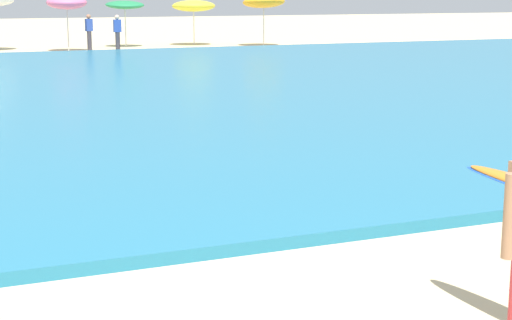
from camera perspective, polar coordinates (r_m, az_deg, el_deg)
name	(u,v)px	position (r m, az deg, el deg)	size (l,w,h in m)	color
beach_umbrella_5	(67,3)	(37.47, -12.83, 10.46)	(1.72, 1.74, 2.42)	beige
beach_umbrella_6	(125,5)	(40.08, -8.97, 10.44)	(1.81, 1.83, 2.20)	beige
beach_umbrella_7	(194,6)	(41.05, -4.29, 10.47)	(2.09, 2.09, 2.16)	beige
beach_umbrella_8	(264,2)	(40.33, 0.53, 10.76)	(2.01, 2.05, 2.43)	beige
beachgoer_near_row_left	(89,31)	(38.19, -11.35, 8.65)	(0.32, 0.20, 1.58)	#383842
beachgoer_near_row_right	(117,32)	(37.07, -9.46, 8.64)	(0.32, 0.20, 1.58)	#383842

